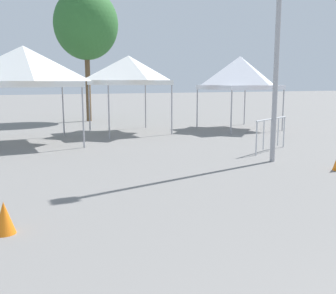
{
  "coord_description": "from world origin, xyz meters",
  "views": [
    {
      "loc": [
        -2.43,
        -0.34,
        2.26
      ],
      "look_at": [
        -0.13,
        4.93,
        1.3
      ],
      "focal_mm": 42.36,
      "sensor_mm": 36.0,
      "label": 1
    }
  ],
  "objects_px": {
    "tree_behind_tents_left": "(86,25)",
    "crowd_barrier_mid_lot": "(271,128)",
    "canopy_tent_behind_right": "(24,66)",
    "canopy_tent_center": "(129,70)",
    "canopy_tent_far_right": "(240,73)",
    "traffic_cone_lot_center": "(4,218)"
  },
  "relations": [
    {
      "from": "canopy_tent_far_right",
      "to": "canopy_tent_center",
      "type": "bearing_deg",
      "value": 171.56
    },
    {
      "from": "canopy_tent_far_right",
      "to": "crowd_barrier_mid_lot",
      "type": "height_order",
      "value": "canopy_tent_far_right"
    },
    {
      "from": "canopy_tent_far_right",
      "to": "tree_behind_tents_left",
      "type": "distance_m",
      "value": 9.13
    },
    {
      "from": "crowd_barrier_mid_lot",
      "to": "traffic_cone_lot_center",
      "type": "height_order",
      "value": "crowd_barrier_mid_lot"
    },
    {
      "from": "canopy_tent_far_right",
      "to": "tree_behind_tents_left",
      "type": "bearing_deg",
      "value": 130.91
    },
    {
      "from": "tree_behind_tents_left",
      "to": "crowd_barrier_mid_lot",
      "type": "distance_m",
      "value": 13.41
    },
    {
      "from": "tree_behind_tents_left",
      "to": "traffic_cone_lot_center",
      "type": "relative_size",
      "value": 14.68
    },
    {
      "from": "canopy_tent_behind_right",
      "to": "traffic_cone_lot_center",
      "type": "bearing_deg",
      "value": -96.48
    },
    {
      "from": "traffic_cone_lot_center",
      "to": "canopy_tent_behind_right",
      "type": "bearing_deg",
      "value": 83.52
    },
    {
      "from": "canopy_tent_far_right",
      "to": "traffic_cone_lot_center",
      "type": "distance_m",
      "value": 14.6
    },
    {
      "from": "canopy_tent_center",
      "to": "canopy_tent_far_right",
      "type": "xyz_separation_m",
      "value": [
        5.19,
        -0.77,
        -0.08
      ]
    },
    {
      "from": "crowd_barrier_mid_lot",
      "to": "tree_behind_tents_left",
      "type": "bearing_deg",
      "value": 105.01
    },
    {
      "from": "canopy_tent_behind_right",
      "to": "canopy_tent_far_right",
      "type": "bearing_deg",
      "value": 5.59
    },
    {
      "from": "canopy_tent_behind_right",
      "to": "canopy_tent_far_right",
      "type": "relative_size",
      "value": 1.05
    },
    {
      "from": "canopy_tent_center",
      "to": "tree_behind_tents_left",
      "type": "xyz_separation_m",
      "value": [
        -0.52,
        5.82,
        2.61
      ]
    },
    {
      "from": "canopy_tent_center",
      "to": "canopy_tent_far_right",
      "type": "distance_m",
      "value": 5.25
    },
    {
      "from": "canopy_tent_behind_right",
      "to": "crowd_barrier_mid_lot",
      "type": "bearing_deg",
      "value": -33.06
    },
    {
      "from": "canopy_tent_behind_right",
      "to": "crowd_barrier_mid_lot",
      "type": "relative_size",
      "value": 1.88
    },
    {
      "from": "tree_behind_tents_left",
      "to": "crowd_barrier_mid_lot",
      "type": "relative_size",
      "value": 3.83
    },
    {
      "from": "canopy_tent_center",
      "to": "canopy_tent_far_right",
      "type": "bearing_deg",
      "value": -8.44
    },
    {
      "from": "canopy_tent_behind_right",
      "to": "canopy_tent_center",
      "type": "height_order",
      "value": "canopy_tent_behind_right"
    },
    {
      "from": "crowd_barrier_mid_lot",
      "to": "traffic_cone_lot_center",
      "type": "distance_m",
      "value": 9.17
    }
  ]
}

